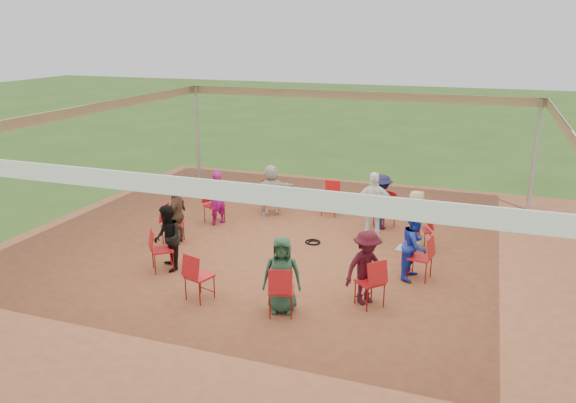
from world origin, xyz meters
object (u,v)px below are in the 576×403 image
(chair_6, at_px, (173,224))
(chair_7, at_px, (162,250))
(person_seated_2, at_px, (381,202))
(person_seated_4, at_px, (217,198))
(chair_4, at_px, (270,197))
(chair_10, at_px, (370,282))
(chair_9, at_px, (281,290))
(person_seated_8, at_px, (366,267))
(person_seated_7, at_px, (282,275))
(chair_1, at_px, (420,230))
(chair_2, at_px, (384,210))
(person_seated_3, at_px, (271,190))
(standing_person, at_px, (374,207))
(cable_coil, at_px, (313,242))
(person_seated_0, at_px, (415,245))
(chair_3, at_px, (330,199))
(laptop, at_px, (407,246))
(chair_0, at_px, (420,258))
(chair_8, at_px, (199,276))
(person_seated_1, at_px, (415,221))
(person_seated_5, at_px, (177,215))
(person_seated_6, at_px, (168,238))
(chair_5, at_px, (214,206))

(chair_6, relative_size, chair_7, 1.00)
(person_seated_2, distance_m, person_seated_4, 4.06)
(chair_4, height_order, chair_10, same)
(chair_9, bearing_deg, person_seated_8, 20.62)
(chair_10, relative_size, person_seated_7, 0.66)
(chair_1, relative_size, chair_2, 1.00)
(person_seated_8, bearing_deg, chair_2, 48.01)
(person_seated_3, xyz_separation_m, person_seated_8, (3.39, -4.09, 0.00))
(person_seated_3, bearing_deg, chair_6, 30.78)
(person_seated_2, bearing_deg, chair_1, 167.89)
(standing_person, bearing_deg, cable_coil, 10.31)
(chair_4, height_order, person_seated_0, person_seated_0)
(chair_3, height_order, person_seated_2, person_seated_2)
(standing_person, bearing_deg, chair_6, 5.10)
(person_seated_8, height_order, laptop, person_seated_8)
(chair_3, height_order, person_seated_8, person_seated_8)
(chair_4, bearing_deg, person_seated_3, 90.00)
(chair_0, height_order, chair_8, same)
(person_seated_1, distance_m, person_seated_3, 4.06)
(chair_7, height_order, chair_8, same)
(chair_8, bearing_deg, person_seated_7, 20.62)
(chair_2, relative_size, person_seated_4, 0.66)
(chair_10, bearing_deg, chair_7, 130.91)
(chair_8, distance_m, person_seated_5, 2.98)
(person_seated_5, xyz_separation_m, person_seated_6, (0.60, -1.39, 0.00))
(chair_8, height_order, cable_coil, chair_8)
(chair_6, relative_size, chair_8, 1.00)
(person_seated_6, relative_size, person_seated_7, 1.00)
(chair_7, bearing_deg, chair_1, 81.82)
(chair_9, height_order, cable_coil, chair_9)
(person_seated_7, bearing_deg, person_seated_0, 32.73)
(chair_0, height_order, chair_10, same)
(person_seated_5, distance_m, person_seated_8, 4.89)
(chair_0, height_order, person_seated_4, person_seated_4)
(person_seated_8, bearing_deg, person_seated_4, 98.18)
(person_seated_5, bearing_deg, chair_1, 98.36)
(chair_4, distance_m, laptop, 4.86)
(chair_4, bearing_deg, chair_0, 114.55)
(person_seated_4, height_order, cable_coil, person_seated_4)
(standing_person, distance_m, laptop, 1.99)
(chair_4, xyz_separation_m, chair_7, (-0.69, -4.18, 0.00))
(person_seated_4, bearing_deg, chair_8, 48.01)
(chair_9, xyz_separation_m, person_seated_2, (0.77, 4.94, 0.23))
(person_seated_5, distance_m, person_seated_6, 1.51)
(person_seated_7, xyz_separation_m, standing_person, (0.79, 3.89, 0.14))
(chair_5, bearing_deg, chair_0, 98.18)
(chair_9, bearing_deg, chair_5, 114.55)
(chair_6, height_order, laptop, chair_6)
(chair_2, xyz_separation_m, chair_5, (-4.09, -1.11, 0.00))
(person_seated_7, distance_m, cable_coil, 3.38)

